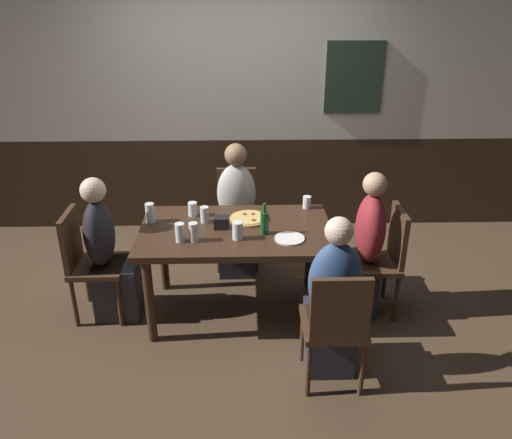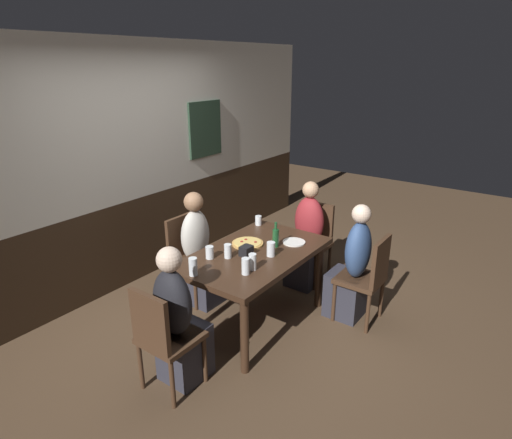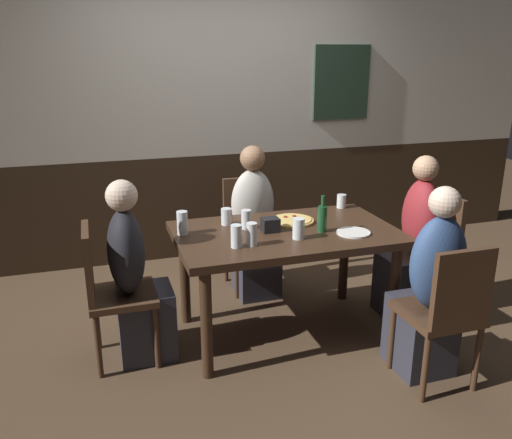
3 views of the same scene
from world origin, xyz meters
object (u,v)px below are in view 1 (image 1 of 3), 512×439
object	(u,v)px
chair_head_east	(382,255)
plate_white_large	(290,238)
pizza	(249,218)
pint_glass_stout	(307,203)
beer_bottle_green	(264,222)
person_mid_far	(237,219)
chair_right_near	(336,323)
highball_clear	(193,233)
pint_glass_amber	(238,231)
beer_glass_half	(180,234)
dining_table	(236,239)
chair_mid_far	(237,212)
beer_glass_tall	(205,216)
chair_head_west	(88,259)
person_right_near	(332,309)
condiment_caddy	(222,222)
tumbler_water	(150,213)
tumbler_short	(193,210)
person_head_west	(109,260)
person_head_east	(362,256)

from	to	relation	value
chair_head_east	plate_white_large	world-z (taller)	chair_head_east
pizza	pint_glass_stout	distance (m)	0.52
beer_bottle_green	person_mid_far	bearing A→B (deg)	105.39
chair_right_near	highball_clear	distance (m)	1.17
pint_glass_amber	beer_glass_half	distance (m)	0.41
beer_glass_half	pint_glass_amber	bearing A→B (deg)	3.84
dining_table	pizza	size ratio (longest dim) A/B	4.83
dining_table	pint_glass_stout	xyz separation A→B (m)	(0.58, 0.37, 0.14)
chair_mid_far	beer_glass_tall	distance (m)	0.83
chair_head_west	person_right_near	size ratio (longest dim) A/B	0.76
plate_white_large	chair_mid_far	bearing A→B (deg)	110.79
pint_glass_stout	condiment_caddy	world-z (taller)	pint_glass_stout
chair_head_east	tumbler_water	xyz separation A→B (m)	(-1.78, 0.14, 0.31)
chair_head_west	chair_right_near	bearing A→B (deg)	-25.69
pizza	highball_clear	distance (m)	0.53
chair_head_west	pint_glass_stout	xyz separation A→B (m)	(1.71, 0.37, 0.29)
person_mid_far	tumbler_short	bearing A→B (deg)	-126.91
tumbler_water	pint_glass_stout	bearing A→B (deg)	10.69
chair_mid_far	person_right_near	world-z (taller)	person_right_near
dining_table	tumbler_water	bearing A→B (deg)	168.26
person_head_west	beer_bottle_green	size ratio (longest dim) A/B	4.79
beer_glass_half	plate_white_large	xyz separation A→B (m)	(0.78, 0.01, -0.05)
person_mid_far	beer_glass_half	xyz separation A→B (m)	(-0.39, -0.88, 0.30)
tumbler_short	condiment_caddy	size ratio (longest dim) A/B	1.02
tumbler_short	pint_glass_stout	bearing A→B (deg)	8.02
person_head_west	condiment_caddy	distance (m)	0.92
beer_bottle_green	beer_glass_tall	bearing A→B (deg)	155.42
chair_head_east	dining_table	bearing A→B (deg)	180.00
chair_right_near	beer_bottle_green	size ratio (longest dim) A/B	3.66
person_head_west	person_head_east	distance (m)	1.94
chair_right_near	beer_glass_half	xyz separation A→B (m)	(-1.02, 0.65, 0.30)
chair_head_west	person_head_west	bearing A→B (deg)	0.00
chair_right_near	chair_head_west	xyz separation A→B (m)	(-1.76, 0.85, 0.00)
chair_right_near	person_head_west	xyz separation A→B (m)	(-1.60, 0.85, -0.01)
pint_glass_amber	chair_head_west	bearing A→B (deg)	171.72
tumbler_short	pint_glass_stout	distance (m)	0.92
highball_clear	tumbler_water	size ratio (longest dim) A/B	0.94
highball_clear	person_mid_far	bearing A→B (deg)	71.62
pizza	tumbler_water	world-z (taller)	tumbler_water
chair_right_near	chair_mid_far	distance (m)	1.81
person_mid_far	beer_glass_half	bearing A→B (deg)	-113.76
chair_head_west	chair_head_east	world-z (taller)	same
chair_mid_far	tumbler_water	size ratio (longest dim) A/B	5.86
person_head_east	pizza	size ratio (longest dim) A/B	3.95
person_head_west	person_mid_far	bearing A→B (deg)	35.30
person_head_east	pint_glass_stout	xyz separation A→B (m)	(-0.39, 0.37, 0.29)
person_head_east	tumbler_water	size ratio (longest dim) A/B	7.82
chair_head_east	condiment_caddy	xyz separation A→B (m)	(-1.24, 0.01, 0.29)
tumbler_short	person_mid_far	bearing A→B (deg)	53.09
pizza	beer_bottle_green	xyz separation A→B (m)	(0.11, -0.24, 0.08)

